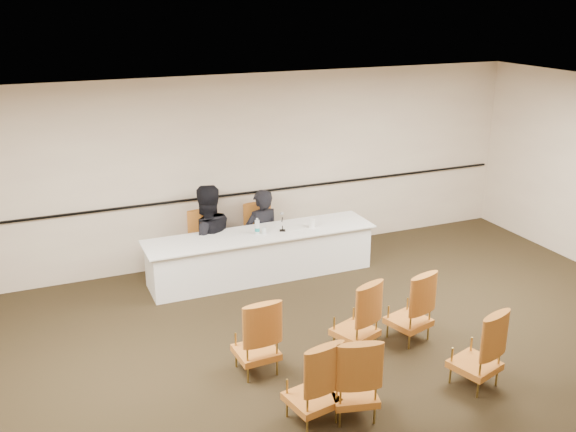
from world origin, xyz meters
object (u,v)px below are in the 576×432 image
object	(u,v)px
coffee_cup	(312,223)
aud_chair_front_mid	(356,315)
panelist_main	(262,239)
panelist_second_chair	(206,242)
aud_chair_front_left	(256,335)
panelist_main_chair	(262,234)
aud_chair_back_right	(477,347)
water_bottle	(257,226)
drinking_glass	(264,231)
panel_table	(261,255)
microphone	(282,223)
aud_chair_front_right	(409,305)
aud_chair_back_left	(312,380)
aud_chair_back_mid	(354,375)
panelist_second	(207,244)

from	to	relation	value
coffee_cup	aud_chair_front_mid	world-z (taller)	aud_chair_front_mid
panelist_main	panelist_second_chair	xyz separation A→B (m)	(-0.92, 0.00, 0.09)
panelist_main	aud_chair_front_left	world-z (taller)	panelist_main
panelist_main_chair	aud_chair_back_right	distance (m)	4.31
water_bottle	drinking_glass	size ratio (longest dim) A/B	2.49
panelist_main	coffee_cup	distance (m)	0.95
panel_table	microphone	size ratio (longest dim) A/B	13.43
aud_chair_front_mid	aud_chair_front_right	world-z (taller)	same
water_bottle	aud_chair_back_right	xyz separation A→B (m)	(1.21, -3.66, -0.36)
panel_table	water_bottle	distance (m)	0.48
panel_table	microphone	xyz separation A→B (m)	(0.33, -0.04, 0.49)
panelist_main	water_bottle	size ratio (longest dim) A/B	6.74
aud_chair_back_right	aud_chair_front_mid	bearing A→B (deg)	109.66
panel_table	drinking_glass	bearing A→B (deg)	-52.35
aud_chair_back_left	aud_chair_back_mid	size ratio (longest dim) A/B	1.00
drinking_glass	aud_chair_front_right	distance (m)	2.68
panelist_main	water_bottle	bearing A→B (deg)	54.56
aud_chair_front_left	aud_chair_front_right	xyz separation A→B (m)	(2.02, -0.05, 0.00)
coffee_cup	panelist_second	bearing A→B (deg)	157.91
water_bottle	aud_chair_back_mid	world-z (taller)	water_bottle
aud_chair_back_mid	panelist_main_chair	bearing A→B (deg)	95.91
aud_chair_front_left	panelist_main_chair	bearing A→B (deg)	65.28
microphone	aud_chair_back_left	bearing A→B (deg)	-87.98
aud_chair_back_right	aud_chair_front_right	bearing A→B (deg)	78.82
aud_chair_back_mid	microphone	bearing A→B (deg)	92.78
aud_chair_front_right	aud_chair_front_left	bearing A→B (deg)	162.57
panel_table	panelist_second	distance (m)	0.90
coffee_cup	microphone	bearing A→B (deg)	175.72
panel_table	panelist_main	bearing A→B (deg)	68.33
coffee_cup	aud_chair_front_right	xyz separation A→B (m)	(0.21, -2.44, -0.31)
aud_chair_front_left	aud_chair_back_mid	bearing A→B (deg)	-64.22
panelist_main_chair	aud_chair_back_left	xyz separation A→B (m)	(-1.01, -4.08, 0.00)
water_bottle	panelist_main_chair	bearing A→B (deg)	63.25
aud_chair_front_mid	aud_chair_back_left	distance (m)	1.49
aud_chair_back_mid	panelist_second	bearing A→B (deg)	108.55
aud_chair_front_mid	water_bottle	bearing A→B (deg)	76.85
panelist_main_chair	water_bottle	distance (m)	0.71
panelist_second_chair	aud_chair_back_right	size ratio (longest dim) A/B	1.00
aud_chair_front_left	aud_chair_back_right	distance (m)	2.45
panelist_second_chair	coffee_cup	xyz separation A→B (m)	(1.53, -0.62, 0.31)
panelist_second	aud_chair_back_right	world-z (taller)	panelist_second
panelist_second_chair	aud_chair_back_right	bearing A→B (deg)	-66.17
aud_chair_back_mid	panelist_main	bearing A→B (deg)	95.91
microphone	drinking_glass	xyz separation A→B (m)	(-0.30, -0.00, -0.08)
aud_chair_back_right	panelist_main_chair	bearing A→B (deg)	85.35
panelist_main_chair	aud_chair_front_right	size ratio (longest dim) A/B	1.00
drinking_glass	panelist_second	bearing A→B (deg)	141.89
aud_chair_front_mid	aud_chair_back_right	distance (m)	1.46
drinking_glass	aud_chair_back_mid	bearing A→B (deg)	-96.38
drinking_glass	coffee_cup	bearing A→B (deg)	-2.44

